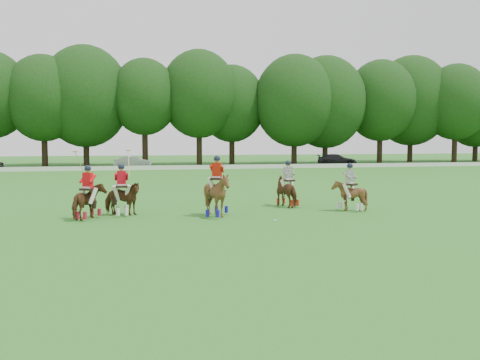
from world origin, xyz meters
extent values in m
plane|color=#287220|center=(0.00, 0.00, 0.00)|extent=(180.00, 180.00, 0.00)
cylinder|color=black|center=(-11.63, 48.49, 2.32)|extent=(0.70, 0.70, 4.64)
ellipsoid|color=black|center=(-11.63, 48.49, 7.95)|extent=(8.80, 8.80, 10.13)
cylinder|color=black|center=(-6.99, 49.52, 2.16)|extent=(0.70, 0.70, 4.31)
ellipsoid|color=black|center=(-6.99, 49.52, 8.31)|extent=(10.67, 10.67, 12.27)
cylinder|color=black|center=(-0.04, 48.00, 2.62)|extent=(0.70, 0.70, 5.24)
ellipsoid|color=black|center=(-0.04, 48.00, 8.26)|extent=(8.06, 8.06, 9.26)
cylinder|color=black|center=(6.63, 48.24, 2.59)|extent=(0.70, 0.70, 5.19)
ellipsoid|color=black|center=(6.63, 48.24, 8.75)|extent=(9.50, 9.50, 10.92)
cylinder|color=black|center=(11.06, 49.62, 2.24)|extent=(0.70, 0.70, 4.48)
ellipsoid|color=black|center=(11.06, 49.62, 7.71)|extent=(8.60, 8.60, 9.89)
cylinder|color=black|center=(18.54, 46.82, 2.11)|extent=(0.70, 0.70, 4.21)
ellipsoid|color=black|center=(18.54, 46.82, 8.00)|extent=(10.11, 10.11, 11.63)
cylinder|color=black|center=(23.25, 48.17, 2.03)|extent=(0.70, 0.70, 4.07)
ellipsoid|color=black|center=(23.25, 48.17, 7.99)|extent=(10.46, 10.46, 12.03)
cylinder|color=black|center=(31.16, 48.38, 2.40)|extent=(0.70, 0.70, 4.79)
ellipsoid|color=black|center=(31.16, 48.38, 8.35)|extent=(9.47, 9.47, 10.89)
cylinder|color=black|center=(36.59, 49.92, 2.22)|extent=(0.70, 0.70, 4.44)
ellipsoid|color=black|center=(36.59, 49.92, 8.51)|extent=(10.84, 10.84, 12.47)
cylinder|color=black|center=(41.42, 46.74, 2.43)|extent=(0.70, 0.70, 4.86)
ellipsoid|color=black|center=(41.42, 46.74, 8.21)|extent=(8.94, 8.94, 10.28)
cylinder|color=black|center=(46.86, 49.73, 1.95)|extent=(0.70, 0.70, 3.90)
ellipsoid|color=black|center=(46.86, 49.73, 7.38)|extent=(9.29, 9.29, 10.68)
cube|color=white|center=(0.00, 38.00, 0.22)|extent=(120.00, 0.10, 0.44)
imported|color=gray|center=(-1.65, 42.50, 0.66)|extent=(4.19, 1.98, 1.33)
imported|color=black|center=(22.53, 42.50, 0.69)|extent=(5.10, 3.44, 1.37)
imported|color=#512D15|center=(-4.34, 3.74, 0.68)|extent=(1.45, 1.77, 1.37)
cube|color=black|center=(-4.34, 3.74, 1.18)|extent=(0.66, 0.71, 0.08)
cylinder|color=tan|center=(-4.60, 3.89, 2.10)|extent=(0.41, 0.68, 1.08)
imported|color=#512D15|center=(-3.06, 4.50, 0.69)|extent=(1.39, 1.19, 1.38)
cube|color=black|center=(-3.06, 4.50, 1.20)|extent=(0.45, 0.56, 0.08)
cylinder|color=tan|center=(-2.76, 4.50, 2.12)|extent=(0.04, 0.77, 1.08)
imported|color=#512D15|center=(0.68, 3.30, 0.89)|extent=(1.99, 2.07, 1.77)
cube|color=black|center=(0.68, 3.30, 1.54)|extent=(0.64, 0.70, 0.08)
cylinder|color=tan|center=(0.95, 3.17, 1.46)|extent=(0.12, 0.20, 1.29)
imported|color=#512D15|center=(4.47, 5.82, 0.70)|extent=(1.29, 1.83, 1.41)
cube|color=black|center=(4.47, 5.82, 1.22)|extent=(0.61, 0.68, 0.08)
cylinder|color=tan|center=(4.19, 5.71, 1.14)|extent=(0.10, 0.21, 1.29)
imported|color=#512D15|center=(6.60, 3.71, 0.68)|extent=(1.58, 1.62, 1.35)
cube|color=black|center=(6.60, 3.71, 1.17)|extent=(0.68, 0.71, 0.08)
cylinder|color=tan|center=(6.35, 3.55, 1.09)|extent=(0.14, 0.19, 1.29)
sphere|color=white|center=(2.59, 1.54, 0.04)|extent=(0.09, 0.09, 0.09)
camera|label=1|loc=(-3.14, -17.73, 3.09)|focal=40.00mm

